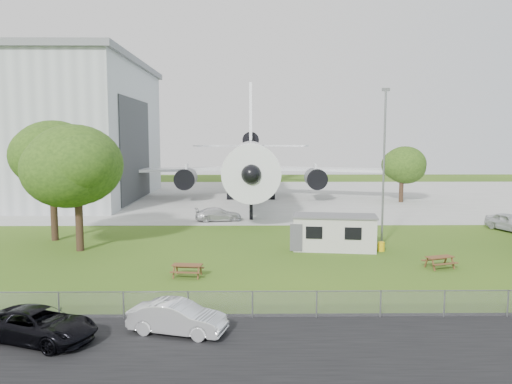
{
  "coord_description": "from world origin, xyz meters",
  "views": [
    {
      "loc": [
        -2.1,
        -32.03,
        8.43
      ],
      "look_at": [
        -1.63,
        8.0,
        4.0
      ],
      "focal_mm": 35.0,
      "sensor_mm": 36.0,
      "label": 1
    }
  ],
  "objects_px": {
    "car_centre_sedan": "(178,318)",
    "picnic_east": "(439,268)",
    "airliner": "(251,160)",
    "site_cabin": "(334,232)",
    "picnic_west": "(188,277)"
  },
  "relations": [
    {
      "from": "picnic_west",
      "to": "picnic_east",
      "type": "xyz_separation_m",
      "value": [
        16.05,
        1.82,
        0.0
      ]
    },
    {
      "from": "picnic_east",
      "to": "picnic_west",
      "type": "bearing_deg",
      "value": 168.54
    },
    {
      "from": "site_cabin",
      "to": "picnic_east",
      "type": "height_order",
      "value": "site_cabin"
    },
    {
      "from": "airliner",
      "to": "picnic_east",
      "type": "distance_m",
      "value": 38.87
    },
    {
      "from": "airliner",
      "to": "picnic_west",
      "type": "height_order",
      "value": "airliner"
    },
    {
      "from": "picnic_east",
      "to": "car_centre_sedan",
      "type": "relative_size",
      "value": 0.43
    },
    {
      "from": "airliner",
      "to": "car_centre_sedan",
      "type": "xyz_separation_m",
      "value": [
        -3.23,
        -47.18,
        -4.58
      ]
    },
    {
      "from": "airliner",
      "to": "site_cabin",
      "type": "relative_size",
      "value": 6.91
    },
    {
      "from": "site_cabin",
      "to": "picnic_west",
      "type": "bearing_deg",
      "value": -144.6
    },
    {
      "from": "airliner",
      "to": "site_cabin",
      "type": "xyz_separation_m",
      "value": [
        6.22,
        -31.16,
        -3.96
      ]
    },
    {
      "from": "site_cabin",
      "to": "airliner",
      "type": "bearing_deg",
      "value": 101.3
    },
    {
      "from": "site_cabin",
      "to": "car_centre_sedan",
      "type": "distance_m",
      "value": 18.61
    },
    {
      "from": "airliner",
      "to": "site_cabin",
      "type": "distance_m",
      "value": 32.02
    },
    {
      "from": "picnic_east",
      "to": "car_centre_sedan",
      "type": "distance_m",
      "value": 18.7
    },
    {
      "from": "car_centre_sedan",
      "to": "picnic_east",
      "type": "bearing_deg",
      "value": -39.75
    }
  ]
}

